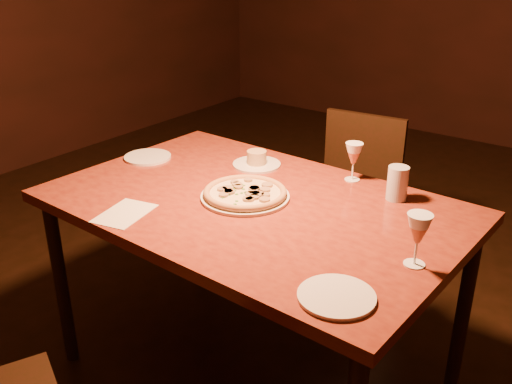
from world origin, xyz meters
The scene contains 11 objects.
floor centered at (0.00, 0.00, 0.00)m, with size 7.00×7.00×0.00m, color black.
dining_table centered at (0.01, -0.25, 0.75)m, with size 1.57×1.05×0.82m.
chair_far centered at (-0.06, 0.70, 0.51)m, with size 0.48×0.48×0.90m.
pizza_plate centered at (-0.03, -0.25, 0.84)m, with size 0.34×0.34×0.04m.
ramekin_saucer centered at (-0.20, 0.05, 0.84)m, with size 0.21×0.21×0.07m.
wine_glass_far centered at (0.21, 0.15, 0.90)m, with size 0.07×0.07×0.16m, color #C57152, non-canonical shape.
wine_glass_right centered at (0.67, -0.33, 0.91)m, with size 0.08×0.08×0.17m, color #C57152, non-canonical shape.
water_tumbler centered at (0.43, 0.08, 0.89)m, with size 0.08×0.08×0.13m, color #ACB4BC.
side_plate_left centered at (-0.65, -0.17, 0.83)m, with size 0.21×0.21×0.01m, color silver.
side_plate_near centered at (0.57, -0.63, 0.83)m, with size 0.22×0.22×0.01m, color silver.
menu_card centered at (-0.30, -0.61, 0.82)m, with size 0.15×0.22×0.00m, color beige.
Camera 1 is at (1.17, -1.81, 1.72)m, focal length 40.00 mm.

